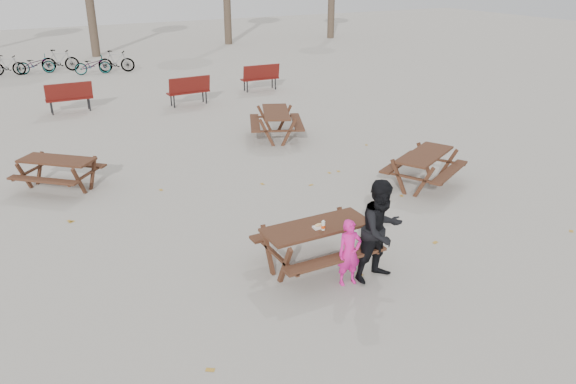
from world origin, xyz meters
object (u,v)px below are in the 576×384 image
soda_bottle (323,226)px  picnic_table_far (276,125)px  food_tray (319,227)px  child (349,253)px  picnic_table_north (59,174)px  adult (381,231)px  main_picnic_table (317,236)px  picnic_table_east (424,169)px

soda_bottle → picnic_table_far: (2.76, 7.08, -0.45)m
picnic_table_far → soda_bottle: bearing=-177.9°
food_tray → child: size_ratio=0.16×
food_tray → picnic_table_north: food_tray is taller
food_tray → picnic_table_north: size_ratio=0.11×
adult → picnic_table_north: 7.66m
soda_bottle → child: bearing=-69.4°
main_picnic_table → picnic_table_east: size_ratio=1.02×
adult → picnic_table_east: adult is taller
food_tray → adult: adult is taller
main_picnic_table → food_tray: size_ratio=10.00×
child → food_tray: bearing=116.7°
picnic_table_east → adult: bearing=-167.4°
child → picnic_table_north: size_ratio=0.67×
soda_bottle → picnic_table_far: bearing=68.7°
main_picnic_table → food_tray: (-0.03, -0.10, 0.21)m
food_tray → adult: size_ratio=0.11×
picnic_table_north → soda_bottle: bearing=-19.1°
main_picnic_table → food_tray: bearing=-105.2°
child → picnic_table_east: size_ratio=0.62×
picnic_table_north → picnic_table_far: (6.07, 1.17, 0.04)m
food_tray → soda_bottle: bearing=-70.2°
picnic_table_east → child: bearing=-172.3°
soda_bottle → picnic_table_far: size_ratio=0.09×
picnic_table_far → child: bearing=-175.4°
picnic_table_far → food_tray: bearing=-178.4°
adult → picnic_table_far: adult is taller
soda_bottle → food_tray: bearing=109.8°
food_tray → picnic_table_east: bearing=27.5°
child → picnic_table_north: 7.30m
food_tray → child: (0.22, -0.58, -0.24)m
soda_bottle → adult: bearing=-39.2°
child → soda_bottle: bearing=116.8°
soda_bottle → picnic_table_east: soda_bottle is taller
picnic_table_north → picnic_table_far: 6.18m
adult → picnic_table_east: size_ratio=0.96×
soda_bottle → child: 0.61m
main_picnic_table → soda_bottle: (0.01, -0.19, 0.26)m
picnic_table_east → picnic_table_north: (-7.37, 3.69, -0.03)m
picnic_table_east → picnic_table_far: (-1.30, 4.86, 0.01)m
picnic_table_far → adult: bearing=-171.6°
picnic_table_far → main_picnic_table: bearing=-178.5°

